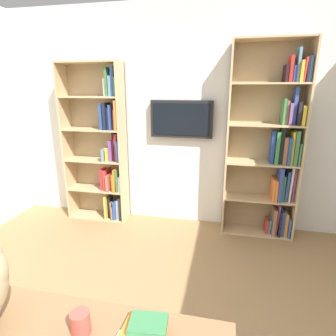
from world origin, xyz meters
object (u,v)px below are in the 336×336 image
(bookshelf_left, at_px, (273,149))
(desk_book_stack, at_px, (146,327))
(bookshelf_right, at_px, (103,150))
(wall_mounted_tv, at_px, (181,119))
(coffee_mug, at_px, (80,323))

(bookshelf_left, bearing_deg, desk_book_stack, 71.46)
(bookshelf_right, relative_size, wall_mounted_tv, 2.66)
(bookshelf_right, height_order, coffee_mug, bookshelf_right)
(bookshelf_right, bearing_deg, wall_mounted_tv, -175.14)
(coffee_mug, height_order, desk_book_stack, coffee_mug)
(wall_mounted_tv, bearing_deg, coffee_mug, 90.26)
(bookshelf_right, bearing_deg, coffee_mug, 112.62)
(bookshelf_right, distance_m, coffee_mug, 2.68)
(bookshelf_left, xyz_separation_m, bookshelf_right, (2.10, 0.00, -0.10))
(bookshelf_left, height_order, coffee_mug, bookshelf_left)
(wall_mounted_tv, relative_size, desk_book_stack, 4.07)
(bookshelf_right, relative_size, coffee_mug, 21.24)
(wall_mounted_tv, distance_m, desk_book_stack, 2.58)
(wall_mounted_tv, xyz_separation_m, coffee_mug, (-0.01, 2.56, -0.54))
(bookshelf_right, distance_m, wall_mounted_tv, 1.10)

